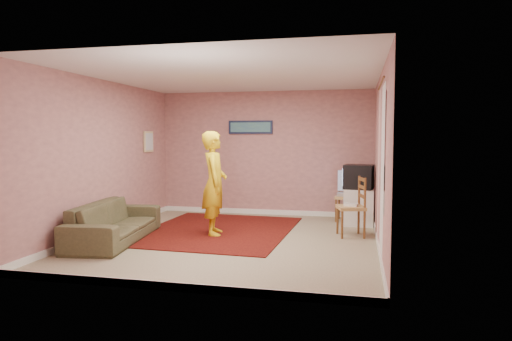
% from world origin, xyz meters
% --- Properties ---
extents(ground, '(5.00, 5.00, 0.00)m').
position_xyz_m(ground, '(0.00, 0.00, 0.00)').
color(ground, tan).
rests_on(ground, ground).
extents(wall_back, '(4.50, 0.02, 2.60)m').
position_xyz_m(wall_back, '(0.00, 2.50, 1.30)').
color(wall_back, tan).
rests_on(wall_back, ground).
extents(wall_front, '(4.50, 0.02, 2.60)m').
position_xyz_m(wall_front, '(0.00, -2.50, 1.30)').
color(wall_front, tan).
rests_on(wall_front, ground).
extents(wall_left, '(0.02, 5.00, 2.60)m').
position_xyz_m(wall_left, '(-2.25, 0.00, 1.30)').
color(wall_left, tan).
rests_on(wall_left, ground).
extents(wall_right, '(0.02, 5.00, 2.60)m').
position_xyz_m(wall_right, '(2.25, 0.00, 1.30)').
color(wall_right, tan).
rests_on(wall_right, ground).
extents(ceiling, '(4.50, 5.00, 0.02)m').
position_xyz_m(ceiling, '(0.00, 0.00, 2.60)').
color(ceiling, silver).
rests_on(ceiling, wall_back).
extents(baseboard_back, '(4.50, 0.02, 0.10)m').
position_xyz_m(baseboard_back, '(0.00, 2.49, 0.05)').
color(baseboard_back, white).
rests_on(baseboard_back, ground).
extents(baseboard_front, '(4.50, 0.02, 0.10)m').
position_xyz_m(baseboard_front, '(0.00, -2.49, 0.05)').
color(baseboard_front, white).
rests_on(baseboard_front, ground).
extents(baseboard_left, '(0.02, 5.00, 0.10)m').
position_xyz_m(baseboard_left, '(-2.24, 0.00, 0.05)').
color(baseboard_left, white).
rests_on(baseboard_left, ground).
extents(baseboard_right, '(0.02, 5.00, 0.10)m').
position_xyz_m(baseboard_right, '(2.24, 0.00, 0.05)').
color(baseboard_right, white).
rests_on(baseboard_right, ground).
extents(window, '(0.01, 1.10, 1.50)m').
position_xyz_m(window, '(2.24, -0.90, 1.45)').
color(window, black).
rests_on(window, wall_right).
extents(curtain_sheer, '(0.01, 0.75, 2.10)m').
position_xyz_m(curtain_sheer, '(2.23, -1.05, 1.25)').
color(curtain_sheer, white).
rests_on(curtain_sheer, wall_right).
extents(curtain_floral, '(0.01, 0.35, 2.10)m').
position_xyz_m(curtain_floral, '(2.21, -0.35, 1.25)').
color(curtain_floral, beige).
rests_on(curtain_floral, wall_right).
extents(curtain_rod, '(0.02, 1.40, 0.02)m').
position_xyz_m(curtain_rod, '(2.20, -0.90, 2.32)').
color(curtain_rod, brown).
rests_on(curtain_rod, wall_right).
extents(picture_back, '(0.95, 0.04, 0.28)m').
position_xyz_m(picture_back, '(-0.30, 2.47, 1.85)').
color(picture_back, '#151D3A').
rests_on(picture_back, wall_back).
extents(picture_left, '(0.04, 0.38, 0.42)m').
position_xyz_m(picture_left, '(-2.22, 1.60, 1.55)').
color(picture_left, beige).
rests_on(picture_left, wall_left).
extents(area_rug, '(2.60, 3.20, 0.02)m').
position_xyz_m(area_rug, '(-0.46, 0.62, 0.01)').
color(area_rug, black).
rests_on(area_rug, ground).
extents(tv_cabinet, '(0.54, 0.49, 0.68)m').
position_xyz_m(tv_cabinet, '(1.95, 1.70, 0.34)').
color(tv_cabinet, white).
rests_on(tv_cabinet, ground).
extents(crt_tv, '(0.58, 0.54, 0.45)m').
position_xyz_m(crt_tv, '(1.94, 1.70, 0.91)').
color(crt_tv, black).
rests_on(crt_tv, tv_cabinet).
extents(chair_a, '(0.49, 0.47, 0.53)m').
position_xyz_m(chair_a, '(1.74, 2.06, 0.59)').
color(chair_a, tan).
rests_on(chair_a, ground).
extents(dvd_player, '(0.40, 0.30, 0.06)m').
position_xyz_m(dvd_player, '(1.74, 2.06, 0.53)').
color(dvd_player, '#A7A7AB').
rests_on(dvd_player, chair_a).
extents(blue_throw, '(0.39, 0.05, 0.41)m').
position_xyz_m(blue_throw, '(1.74, 2.20, 0.78)').
color(blue_throw, '#93C0F0').
rests_on(blue_throw, chair_a).
extents(chair_b, '(0.52, 0.54, 0.54)m').
position_xyz_m(chair_b, '(1.83, 0.69, 0.60)').
color(chair_b, tan).
rests_on(chair_b, ground).
extents(game_console, '(0.24, 0.20, 0.04)m').
position_xyz_m(game_console, '(1.83, 0.69, 0.53)').
color(game_console, white).
rests_on(game_console, chair_b).
extents(sofa, '(1.08, 2.20, 0.62)m').
position_xyz_m(sofa, '(-1.80, -0.50, 0.31)').
color(sofa, brown).
rests_on(sofa, ground).
extents(person, '(0.57, 0.72, 1.74)m').
position_xyz_m(person, '(-0.41, 0.31, 0.87)').
color(person, yellow).
rests_on(person, ground).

